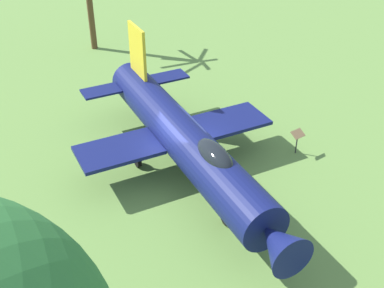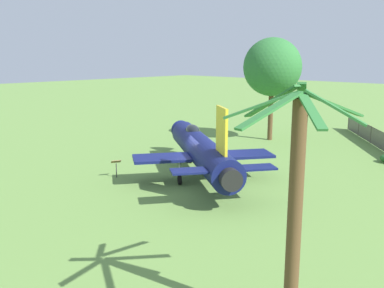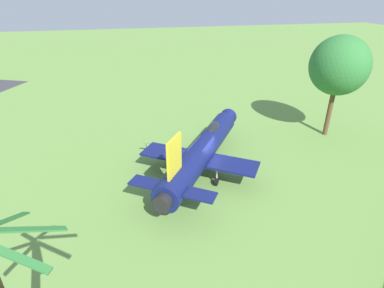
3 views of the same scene
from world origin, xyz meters
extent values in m
plane|color=#668E42|center=(0.00, 0.00, 0.00)|extent=(200.00, 200.00, 0.00)
cylinder|color=#111951|center=(0.00, 0.00, 1.73)|extent=(8.61, 11.23, 1.79)
cone|color=#111951|center=(-3.92, -5.59, 1.73)|extent=(2.16, 2.18, 1.52)
cylinder|color=black|center=(3.72, 5.31, 1.73)|extent=(1.22, 1.11, 1.07)
ellipsoid|color=black|center=(-1.57, -2.25, 2.49)|extent=(2.00, 2.32, 0.84)
cube|color=yellow|center=(2.72, 3.88, 3.81)|extent=(1.15, 1.55, 2.37)
cube|color=#111951|center=(2.47, -0.97, 1.51)|extent=(3.95, 3.63, 0.16)
cube|color=#111951|center=(-1.76, 1.99, 1.51)|extent=(3.95, 3.63, 0.16)
cube|color=#111951|center=(4.47, 3.26, 1.91)|extent=(2.11, 1.93, 0.10)
cube|color=#111951|center=(1.54, 5.32, 1.91)|extent=(2.11, 1.93, 0.10)
cylinder|color=#A5A8AD|center=(-2.15, -3.06, 0.93)|extent=(0.12, 0.12, 1.26)
cylinder|color=black|center=(-2.15, -3.06, 0.30)|extent=(0.49, 0.59, 0.60)
cylinder|color=#A5A8AD|center=(2.02, 0.11, 0.93)|extent=(0.12, 0.12, 1.26)
cylinder|color=black|center=(2.02, 0.11, 0.30)|extent=(0.49, 0.59, 0.60)
cylinder|color=#A5A8AD|center=(-0.59, 1.93, 0.93)|extent=(0.12, 0.12, 1.26)
cylinder|color=black|center=(-0.59, 1.93, 0.30)|extent=(0.49, 0.59, 0.60)
cylinder|color=brown|center=(-13.32, -3.78, 2.58)|extent=(0.43, 0.43, 5.16)
ellipsoid|color=#2D7033|center=(-13.32, -3.78, 6.53)|extent=(4.97, 5.16, 5.12)
cube|color=#2D7033|center=(8.47, 12.44, 6.27)|extent=(1.87, 1.02, 0.74)
cube|color=#2D7033|center=(8.36, 11.46, 6.27)|extent=(1.94, 1.19, 1.21)
cube|color=#2D7033|center=(9.09, 10.92, 6.27)|extent=(0.78, 2.05, 1.08)
cylinder|color=#333333|center=(3.70, -3.86, 0.45)|extent=(0.06, 0.06, 0.90)
cube|color=olive|center=(3.70, -3.86, 1.02)|extent=(0.71, 0.62, 0.25)
camera|label=1|loc=(-14.94, -8.49, 12.64)|focal=45.93mm
camera|label=2|loc=(19.12, 17.52, 7.54)|focal=39.96mm
camera|label=3|loc=(5.39, 19.07, 12.36)|focal=28.65mm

